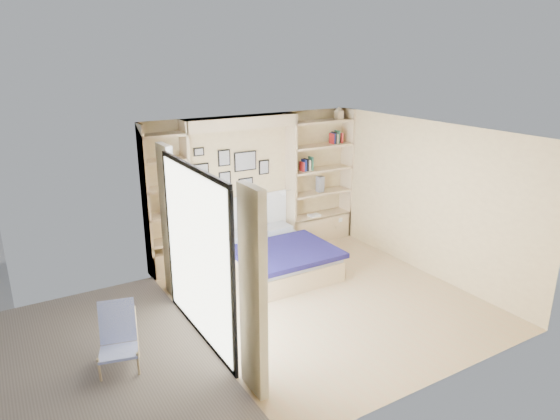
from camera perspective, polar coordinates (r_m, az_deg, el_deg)
ground at (r=7.59m, az=5.12°, el=-10.04°), size 4.50×4.50×0.00m
room_shell at (r=8.19m, az=-3.12°, el=0.27°), size 4.50×4.50×4.50m
bed at (r=8.37m, az=-0.54°, el=-5.24°), size 1.58×1.96×1.07m
photo_gallery at (r=8.63m, az=-5.77°, el=4.74°), size 1.48×0.02×0.82m
reading_lamps at (r=8.63m, az=-4.12°, el=1.32°), size 1.92×0.12×0.15m
shelf_decor at (r=9.25m, az=3.53°, el=6.21°), size 3.54×0.23×2.03m
deck at (r=6.46m, az=-23.07°, el=-16.97°), size 3.20×4.00×0.05m
deck_chair at (r=6.27m, az=-18.03°, el=-13.70°), size 0.60×0.81×0.73m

